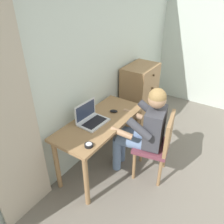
% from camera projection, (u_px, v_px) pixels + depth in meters
% --- Properties ---
extents(wall_back, '(4.80, 0.05, 2.50)m').
position_uv_depth(wall_back, '(95.00, 65.00, 2.84)').
color(wall_back, silver).
rests_on(wall_back, ground_plane).
extents(curtain_panel, '(0.58, 0.03, 2.26)m').
position_uv_depth(curtain_panel, '(7.00, 123.00, 1.90)').
color(curtain_panel, '#BCAD99').
rests_on(curtain_panel, ground_plane).
extents(desk, '(1.25, 0.55, 0.74)m').
position_uv_depth(desk, '(101.00, 128.00, 2.72)').
color(desk, '#9E754C').
rests_on(desk, ground_plane).
extents(dresser, '(0.61, 0.44, 1.06)m').
position_uv_depth(dresser, '(139.00, 97.00, 3.65)').
color(dresser, '#9E754C').
rests_on(dresser, ground_plane).
extents(chair, '(0.49, 0.48, 0.89)m').
position_uv_depth(chair, '(158.00, 143.00, 2.66)').
color(chair, brown).
rests_on(chair, ground_plane).
extents(person_seated, '(0.61, 0.64, 1.21)m').
position_uv_depth(person_seated, '(144.00, 127.00, 2.62)').
color(person_seated, '#6B84AD').
rests_on(person_seated, ground_plane).
extents(laptop, '(0.35, 0.27, 0.24)m').
position_uv_depth(laptop, '(91.00, 118.00, 2.60)').
color(laptop, silver).
rests_on(laptop, desk).
extents(computer_mouse, '(0.09, 0.12, 0.03)m').
position_uv_depth(computer_mouse, '(114.00, 111.00, 2.81)').
color(computer_mouse, black).
rests_on(computer_mouse, desk).
extents(desk_clock, '(0.09, 0.09, 0.03)m').
position_uv_depth(desk_clock, '(89.00, 145.00, 2.24)').
color(desk_clock, black).
rests_on(desk_clock, desk).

